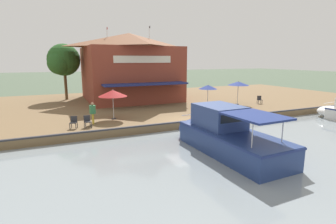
{
  "coord_description": "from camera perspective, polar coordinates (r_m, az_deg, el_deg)",
  "views": [
    {
      "loc": [
        17.15,
        -9.14,
        5.27
      ],
      "look_at": [
        -1.0,
        -1.07,
        1.3
      ],
      "focal_mm": 28.0,
      "sensor_mm": 36.0,
      "label": 1
    }
  ],
  "objects": [
    {
      "name": "cafe_chair_back_row_seat",
      "position": [
        30.0,
        19.3,
        2.63
      ],
      "size": [
        0.58,
        0.58,
        0.85
      ],
      "color": "#2D2D33",
      "rests_on": "quay_deck"
    },
    {
      "name": "patio_umbrella_by_entrance",
      "position": [
        24.92,
        8.7,
        5.39
      ],
      "size": [
        1.72,
        1.72,
        2.4
      ],
      "color": "#B7B7B7",
      "rests_on": "quay_deck"
    },
    {
      "name": "swan",
      "position": [
        16.29,
        22.82,
        -7.64
      ],
      "size": [
        0.44,
        0.62,
        0.69
      ],
      "color": "white",
      "rests_on": "river_water"
    },
    {
      "name": "quay_deck",
      "position": [
        30.01,
        -5.9,
        1.71
      ],
      "size": [
        22.0,
        56.0,
        0.6
      ],
      "primitive_type": "cube",
      "color": "brown",
      "rests_on": "ground"
    },
    {
      "name": "patio_umbrella_far_corner",
      "position": [
        21.11,
        -11.94,
        4.02
      ],
      "size": [
        2.26,
        2.26,
        2.38
      ],
      "color": "#B7B7B7",
      "rests_on": "quay_deck"
    },
    {
      "name": "cafe_chair_beside_entrance",
      "position": [
        19.21,
        -19.86,
        -1.99
      ],
      "size": [
        0.56,
        0.56,
        0.85
      ],
      "color": "#2D2D33",
      "rests_on": "quay_deck"
    },
    {
      "name": "tree_behind_restaurant",
      "position": [
        33.14,
        -21.95,
        10.31
      ],
      "size": [
        3.88,
        3.69,
        6.51
      ],
      "color": "brown",
      "rests_on": "quay_deck"
    },
    {
      "name": "tree_upstream_bank",
      "position": [
        34.11,
        -13.46,
        10.71
      ],
      "size": [
        3.73,
        3.55,
        6.39
      ],
      "color": "brown",
      "rests_on": "quay_deck"
    },
    {
      "name": "person_at_quay_edge",
      "position": [
        20.0,
        -16.09,
        0.27
      ],
      "size": [
        0.45,
        0.45,
        1.6
      ],
      "color": "gold",
      "rests_on": "quay_deck"
    },
    {
      "name": "ground_plane",
      "position": [
        20.14,
        3.96,
        -3.9
      ],
      "size": [
        220.0,
        220.0,
        0.0
      ],
      "primitive_type": "plane",
      "color": "#4C5B47"
    },
    {
      "name": "quay_edge_fender",
      "position": [
        20.06,
        3.85,
        -2.04
      ],
      "size": [
        0.2,
        50.4,
        0.1
      ],
      "primitive_type": "cube",
      "color": "#2D2D33",
      "rests_on": "quay_deck"
    },
    {
      "name": "waterfront_restaurant",
      "position": [
        31.77,
        -8.32,
        9.82
      ],
      "size": [
        11.97,
        10.56,
        8.62
      ],
      "color": "brown",
      "rests_on": "quay_deck"
    },
    {
      "name": "patio_umbrella_near_quay_edge",
      "position": [
        28.6,
        15.06,
        6.04
      ],
      "size": [
        2.21,
        2.21,
        2.48
      ],
      "color": "#B7B7B7",
      "rests_on": "quay_deck"
    },
    {
      "name": "motorboat_nearest_quay",
      "position": [
        15.72,
        11.72,
        -4.67
      ],
      "size": [
        8.4,
        3.04,
        2.57
      ],
      "color": "navy",
      "rests_on": "river_water"
    },
    {
      "name": "cafe_chair_facing_river",
      "position": [
        19.16,
        -17.14,
        -1.85
      ],
      "size": [
        0.49,
        0.49,
        0.85
      ],
      "color": "#2D2D33",
      "rests_on": "quay_deck"
    }
  ]
}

